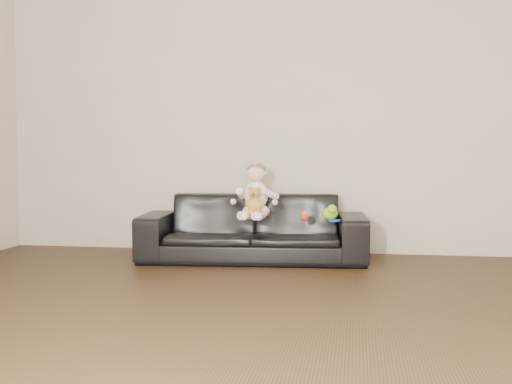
% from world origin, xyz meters
% --- Properties ---
extents(floor, '(5.50, 5.50, 0.00)m').
position_xyz_m(floor, '(0.00, 0.00, 0.00)').
color(floor, '#342212').
rests_on(floor, ground).
extents(wall_back, '(5.00, 0.00, 5.00)m').
position_xyz_m(wall_back, '(0.00, 2.75, 1.30)').
color(wall_back, beige).
rests_on(wall_back, ground).
extents(sofa, '(1.93, 0.88, 0.55)m').
position_xyz_m(sofa, '(-0.11, 2.25, 0.27)').
color(sofa, black).
rests_on(sofa, floor).
extents(baby, '(0.35, 0.42, 0.46)m').
position_xyz_m(baby, '(-0.07, 2.15, 0.56)').
color(baby, silver).
rests_on(baby, sofa).
extents(teddy_bear, '(0.15, 0.15, 0.22)m').
position_xyz_m(teddy_bear, '(-0.06, 2.01, 0.52)').
color(teddy_bear, '#B38733').
rests_on(teddy_bear, sofa).
extents(toy_green, '(0.15, 0.17, 0.10)m').
position_xyz_m(toy_green, '(0.54, 2.15, 0.41)').
color(toy_green, '#82D519').
rests_on(toy_green, sofa).
extents(toy_rattle, '(0.07, 0.07, 0.07)m').
position_xyz_m(toy_rattle, '(0.35, 2.04, 0.39)').
color(toy_rattle, red).
rests_on(toy_rattle, sofa).
extents(toy_blue_disc, '(0.11, 0.11, 0.01)m').
position_xyz_m(toy_blue_disc, '(0.58, 2.06, 0.37)').
color(toy_blue_disc, '#1A28D5').
rests_on(toy_blue_disc, sofa).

